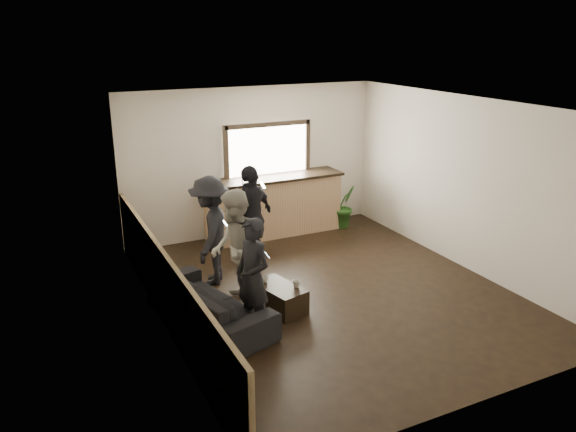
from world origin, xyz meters
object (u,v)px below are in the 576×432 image
coffee_table (279,297)px  cup_b (296,284)px  sofa (210,303)px  cup_a (264,280)px  potted_plant (345,206)px  person_d (252,218)px  person_a (253,277)px  person_b (235,251)px  person_c (211,231)px  bar_counter (274,202)px

coffee_table → cup_b: size_ratio=7.31×
sofa → cup_a: sofa is taller
potted_plant → person_d: person_d is taller
cup_a → person_d: person_d is taller
coffee_table → person_a: bearing=-144.1°
cup_a → sofa: bearing=-169.9°
cup_b → person_d: size_ratio=0.06×
sofa → cup_b: 1.22m
person_a → person_b: person_b is taller
person_a → person_d: (0.78, 1.94, 0.10)m
person_a → person_c: (-0.00, 1.68, 0.08)m
person_d → sofa: bearing=17.6°
cup_a → cup_b: cup_b is taller
cup_a → cup_b: (0.34, -0.34, 0.00)m
person_b → person_d: size_ratio=0.99×
bar_counter → cup_a: size_ratio=23.23×
person_c → person_d: bearing=137.3°
potted_plant → person_d: 2.69m
person_b → person_d: 1.42m
coffee_table → person_c: 1.55m
person_b → person_d: (0.75, 1.21, 0.01)m
cup_b → person_a: (-0.76, -0.27, 0.37)m
bar_counter → person_a: bar_counter is taller
bar_counter → potted_plant: 1.48m
person_c → coffee_table: bearing=52.2°
coffee_table → person_b: bearing=147.0°
coffee_table → person_a: (-0.55, -0.40, 0.60)m
person_d → potted_plant: bearing=171.0°
sofa → cup_a: (0.86, 0.15, 0.10)m
person_a → person_c: bearing=161.7°
coffee_table → person_c: person_c is taller
cup_a → person_a: (-0.41, -0.60, 0.37)m
person_c → person_b: bearing=30.9°
bar_counter → coffee_table: 3.14m
person_b → person_c: size_ratio=1.01×
person_b → coffee_table: bearing=74.6°
cup_a → cup_b: size_ratio=1.07×
sofa → person_c: 1.42m
sofa → person_d: (1.23, 1.49, 0.57)m
person_b → person_c: person_b is taller
bar_counter → person_b: bearing=-124.6°
sofa → potted_plant: bearing=-71.0°
person_c → person_d: person_d is taller
cup_a → potted_plant: 3.70m
bar_counter → sofa: bearing=-128.4°
bar_counter → person_d: 1.66m
bar_counter → potted_plant: bar_counter is taller
sofa → person_b: bearing=-75.4°
cup_b → person_c: size_ratio=0.06×
coffee_table → cup_a: size_ratio=6.85×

